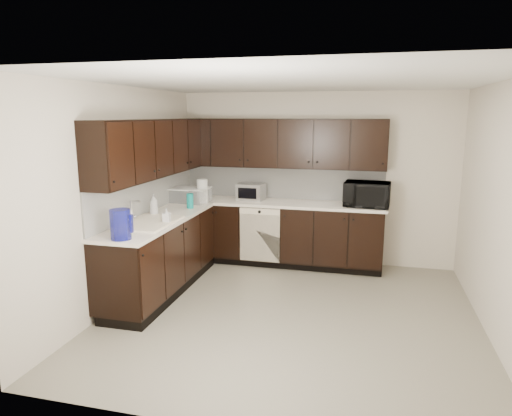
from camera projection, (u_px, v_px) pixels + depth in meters
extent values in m
plane|color=gray|center=(291.00, 314.00, 5.07)|extent=(4.00, 4.00, 0.00)
plane|color=white|center=(295.00, 81.00, 4.57)|extent=(4.00, 4.00, 0.00)
cube|color=beige|center=(315.00, 179.00, 6.72)|extent=(4.00, 0.02, 2.50)
cube|color=beige|center=(123.00, 196.00, 5.29)|extent=(0.02, 4.00, 2.50)
cube|color=beige|center=(500.00, 214.00, 4.34)|extent=(0.02, 4.00, 2.50)
cube|color=beige|center=(240.00, 262.00, 2.92)|extent=(4.00, 0.02, 2.50)
cube|color=black|center=(278.00, 234.00, 6.71)|extent=(3.00, 0.60, 0.90)
cube|color=black|center=(161.00, 256.00, 5.67)|extent=(0.60, 2.20, 0.90)
cube|color=black|center=(278.00, 259.00, 6.82)|extent=(3.00, 0.54, 0.10)
cube|color=black|center=(164.00, 287.00, 5.74)|extent=(0.54, 2.20, 0.10)
cube|color=white|center=(278.00, 203.00, 6.62)|extent=(3.03, 0.63, 0.04)
cube|color=white|center=(159.00, 219.00, 5.57)|extent=(0.63, 2.23, 0.04)
cube|color=silver|center=(282.00, 182.00, 6.84)|extent=(3.00, 0.02, 0.48)
cube|color=silver|center=(148.00, 193.00, 5.88)|extent=(0.02, 2.80, 0.48)
cube|color=black|center=(280.00, 143.00, 6.58)|extent=(3.00, 0.33, 0.70)
cube|color=black|center=(151.00, 148.00, 5.56)|extent=(0.33, 2.47, 0.70)
cube|color=#F8E9CB|center=(260.00, 235.00, 6.47)|extent=(0.58, 0.02, 0.78)
cube|color=#F8E9CB|center=(260.00, 212.00, 6.40)|extent=(0.58, 0.03, 0.08)
cylinder|color=black|center=(259.00, 212.00, 6.38)|extent=(0.04, 0.02, 0.04)
cube|color=#F8E9CB|center=(149.00, 223.00, 5.28)|extent=(0.54, 0.82, 0.03)
cube|color=#F8E9CB|center=(141.00, 234.00, 5.11)|extent=(0.42, 0.34, 0.16)
cube|color=#F8E9CB|center=(157.00, 226.00, 5.49)|extent=(0.42, 0.34, 0.16)
cylinder|color=silver|center=(131.00, 211.00, 5.31)|extent=(0.03, 0.03, 0.26)
cylinder|color=silver|center=(135.00, 201.00, 5.27)|extent=(0.14, 0.02, 0.02)
cylinder|color=#B2B2B7|center=(141.00, 232.00, 5.10)|extent=(0.20, 0.20, 0.10)
imported|color=black|center=(367.00, 194.00, 6.23)|extent=(0.64, 0.46, 0.34)
imported|color=gray|center=(167.00, 216.00, 5.26)|extent=(0.09, 0.09, 0.18)
imported|color=gray|center=(154.00, 204.00, 5.70)|extent=(0.13, 0.13, 0.27)
cube|color=#BDBCBF|center=(251.00, 192.00, 6.72)|extent=(0.41, 0.32, 0.24)
cube|color=white|center=(190.00, 195.00, 6.55)|extent=(0.56, 0.44, 0.20)
cylinder|color=navy|center=(121.00, 224.00, 4.57)|extent=(0.27, 0.27, 0.31)
cylinder|color=#0C8B88|center=(190.00, 201.00, 6.12)|extent=(0.12, 0.12, 0.20)
cylinder|color=silver|center=(202.00, 191.00, 6.49)|extent=(0.17, 0.17, 0.34)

